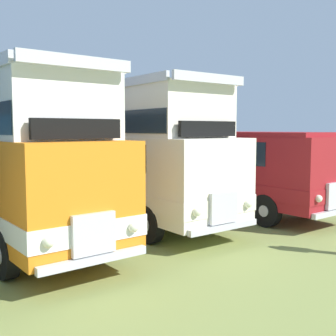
{
  "coord_description": "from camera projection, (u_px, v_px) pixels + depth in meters",
  "views": [
    {
      "loc": [
        4.05,
        -11.62,
        3.1
      ],
      "look_at": [
        13.55,
        -0.0,
        1.68
      ],
      "focal_mm": 44.46,
      "sensor_mm": 36.0,
      "label": 1
    }
  ],
  "objects": [
    {
      "name": "bus_seventh_in_row",
      "position": [
        7.0,
        155.0,
        11.85
      ],
      "size": [
        2.75,
        10.22,
        4.52
      ],
      "color": "orange",
      "rests_on": "ground"
    },
    {
      "name": "bus_eighth_in_row",
      "position": [
        124.0,
        150.0,
        14.38
      ],
      "size": [
        2.97,
        9.8,
        4.52
      ],
      "color": "silver",
      "rests_on": "ground"
    },
    {
      "name": "bus_ninth_in_row",
      "position": [
        209.0,
        162.0,
        16.79
      ],
      "size": [
        2.87,
        11.1,
        2.99
      ],
      "color": "maroon",
      "rests_on": "ground"
    }
  ]
}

